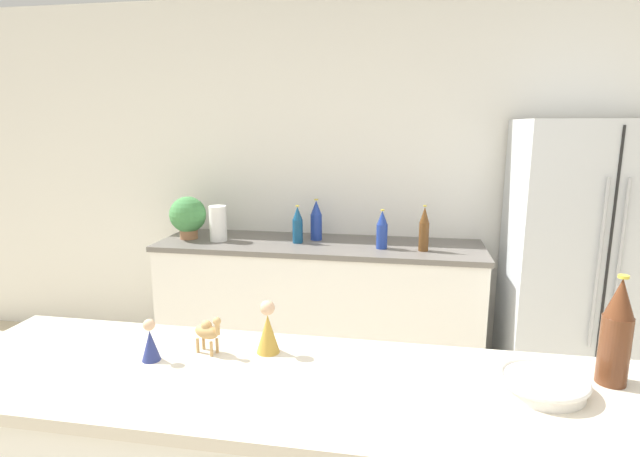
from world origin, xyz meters
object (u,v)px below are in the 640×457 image
at_px(potted_plant, 188,216).
at_px(back_bottle_2, 316,220).
at_px(refrigerator, 584,262).
at_px(fruit_bowl, 542,382).
at_px(camel_figurine, 208,331).
at_px(back_bottle_0, 298,225).
at_px(wise_man_figurine_blue, 150,343).
at_px(wine_bottle, 616,333).
at_px(wise_man_figurine_crimson, 268,330).
at_px(back_bottle_1, 382,230).
at_px(back_bottle_3, 424,229).
at_px(paper_towel_roll, 218,223).

relative_size(potted_plant, back_bottle_2, 1.04).
bearing_deg(refrigerator, fruit_bowl, -110.51).
height_order(refrigerator, back_bottle_2, refrigerator).
bearing_deg(camel_figurine, back_bottle_0, 94.19).
distance_m(refrigerator, wise_man_figurine_blue, 2.63).
xyz_separation_m(wine_bottle, wise_man_figurine_crimson, (-0.98, 0.02, -0.07)).
relative_size(fruit_bowl, camel_figurine, 1.89).
xyz_separation_m(back_bottle_0, back_bottle_1, (0.57, -0.06, -0.00)).
relative_size(refrigerator, back_bottle_3, 5.82).
distance_m(refrigerator, paper_towel_roll, 2.36).
distance_m(back_bottle_3, wise_man_figurine_blue, 2.06).
height_order(back_bottle_0, wine_bottle, wine_bottle).
bearing_deg(fruit_bowl, wise_man_figurine_blue, -179.09).
height_order(potted_plant, back_bottle_0, potted_plant).
xyz_separation_m(wine_bottle, fruit_bowl, (-0.20, -0.08, -0.12)).
distance_m(refrigerator, back_bottle_1, 1.24).
relative_size(paper_towel_roll, wise_man_figurine_crimson, 1.44).
distance_m(back_bottle_0, back_bottle_1, 0.58).
relative_size(back_bottle_0, back_bottle_3, 0.88).
bearing_deg(camel_figurine, back_bottle_3, 68.72).
bearing_deg(fruit_bowl, potted_plant, 134.40).
height_order(back_bottle_0, back_bottle_2, back_bottle_2).
height_order(refrigerator, camel_figurine, refrigerator).
height_order(wine_bottle, fruit_bowl, wine_bottle).
distance_m(potted_plant, back_bottle_0, 0.79).
xyz_separation_m(potted_plant, fruit_bowl, (1.88, -1.92, -0.04)).
xyz_separation_m(back_bottle_1, wise_man_figurine_crimson, (-0.25, -1.78, 0.04)).
bearing_deg(back_bottle_2, back_bottle_1, -20.34).
bearing_deg(paper_towel_roll, back_bottle_2, 12.45).
relative_size(refrigerator, camel_figurine, 13.75).
height_order(paper_towel_roll, back_bottle_3, back_bottle_3).
bearing_deg(wise_man_figurine_crimson, back_bottle_1, 81.86).
xyz_separation_m(back_bottle_0, fruit_bowl, (1.10, -1.93, -0.00)).
distance_m(back_bottle_0, camel_figurine, 1.88).
height_order(wine_bottle, camel_figurine, wine_bottle).
relative_size(camel_figurine, wise_man_figurine_crimson, 0.74).
xyz_separation_m(back_bottle_0, camel_figurine, (0.14, -1.87, 0.04)).
height_order(potted_plant, wise_man_figurine_crimson, potted_plant).
distance_m(wine_bottle, wise_man_figurine_crimson, 0.98).
xyz_separation_m(refrigerator, back_bottle_3, (-0.96, -0.02, 0.17)).
relative_size(back_bottle_0, wise_man_figurine_crimson, 1.53).
bearing_deg(fruit_bowl, back_bottle_0, 119.64).
height_order(back_bottle_3, camel_figurine, back_bottle_3).
bearing_deg(back_bottle_2, fruit_bowl, -64.13).
distance_m(back_bottle_2, wine_bottle, 2.30).
xyz_separation_m(back_bottle_3, camel_figurine, (-0.70, -1.80, 0.03)).
bearing_deg(wine_bottle, back_bottle_3, 104.50).
height_order(back_bottle_2, back_bottle_3, back_bottle_3).
relative_size(refrigerator, back_bottle_1, 6.66).
xyz_separation_m(back_bottle_3, wise_man_figurine_blue, (-0.85, -1.87, 0.01)).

